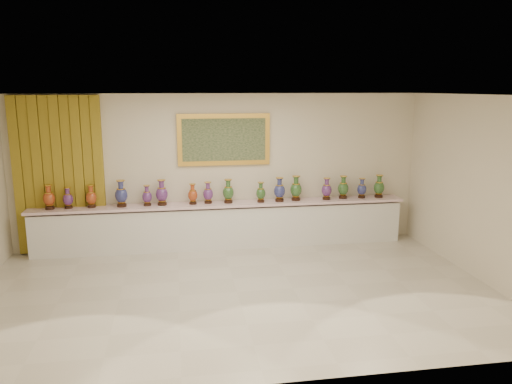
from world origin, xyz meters
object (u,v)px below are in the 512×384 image
vase_0 (49,198)px  vase_2 (91,197)px  vase_1 (68,199)px  counter (223,226)px

vase_0 → vase_2: vase_0 is taller
vase_1 → vase_2: vase_2 is taller
vase_0 → counter: bearing=0.1°
counter → vase_2: 2.55m
vase_0 → vase_2: size_ratio=1.07×
vase_0 → vase_1: vase_0 is taller
counter → vase_2: bearing=179.6°
counter → vase_0: 3.27m
vase_2 → vase_0: bearing=-178.1°
vase_1 → vase_2: 0.41m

